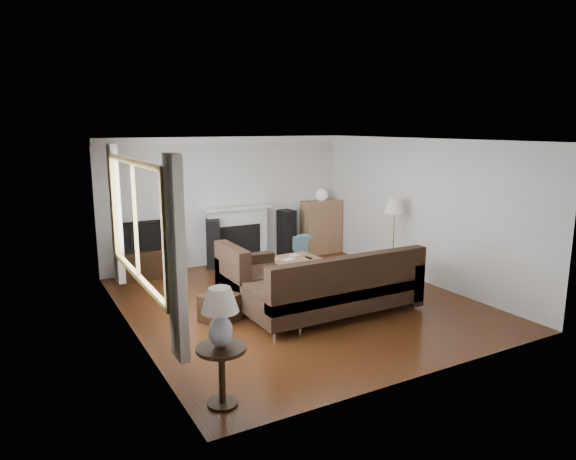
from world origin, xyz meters
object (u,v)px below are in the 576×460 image
bookshelf (321,227)px  sectional_sofa (335,285)px  tv_stand (150,263)px  coffee_table (286,271)px  side_table (222,376)px  floor_lamp (394,238)px

bookshelf → sectional_sofa: (-1.85, -3.24, -0.12)m
tv_stand → coffee_table: (1.94, -1.57, -0.03)m
bookshelf → tv_stand: bearing=-179.4°
bookshelf → coffee_table: bearing=-137.6°
coffee_table → side_table: 3.99m
tv_stand → floor_lamp: 4.43m
floor_lamp → side_table: 5.11m
floor_lamp → sectional_sofa: bearing=-151.7°
sectional_sofa → bookshelf: bearing=60.3°
tv_stand → coffee_table: tv_stand is taller
bookshelf → floor_lamp: floor_lamp is taller
sectional_sofa → side_table: 2.81m
bookshelf → sectional_sofa: bookshelf is taller
tv_stand → floor_lamp: floor_lamp is taller
bookshelf → floor_lamp: bearing=-85.7°
tv_stand → floor_lamp: bearing=-28.7°
sectional_sofa → coffee_table: size_ratio=2.40×
tv_stand → sectional_sofa: size_ratio=0.38×
bookshelf → side_table: (-4.21, -4.76, -0.26)m
sectional_sofa → side_table: sectional_sofa is taller
bookshelf → coffee_table: bookshelf is taller
sectional_sofa → coffee_table: bearing=86.9°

